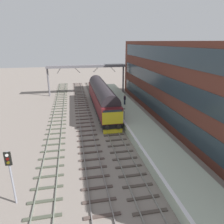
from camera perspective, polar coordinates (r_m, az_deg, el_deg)
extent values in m
plane|color=gray|center=(29.73, -1.34, -2.62)|extent=(140.00, 140.00, 0.00)
cube|color=gray|center=(29.60, -2.71, -2.59)|extent=(0.07, 60.00, 0.15)
cube|color=gray|center=(29.83, 0.02, -2.39)|extent=(0.07, 60.00, 0.15)
cube|color=#463D37|center=(15.67, 10.56, -25.73)|extent=(2.50, 0.26, 0.09)
cube|color=#463D37|center=(16.59, 8.72, -22.56)|extent=(2.50, 0.26, 0.09)
cube|color=#463D37|center=(17.56, 7.16, -19.71)|extent=(2.50, 0.26, 0.09)
cube|color=#463D37|center=(18.59, 5.81, -17.16)|extent=(2.50, 0.26, 0.09)
cube|color=#463D37|center=(19.66, 4.64, -14.88)|extent=(2.50, 0.26, 0.09)
cube|color=#463D37|center=(20.76, 3.61, -12.83)|extent=(2.50, 0.26, 0.09)
cube|color=#463D37|center=(21.89, 2.70, -10.98)|extent=(2.50, 0.26, 0.09)
cube|color=#463D37|center=(23.04, 1.89, -9.32)|extent=(2.50, 0.26, 0.09)
cube|color=#463D37|center=(24.22, 1.16, -7.81)|extent=(2.50, 0.26, 0.09)
cube|color=#463D37|center=(25.42, 0.51, -6.45)|extent=(2.50, 0.26, 0.09)
cube|color=#463D37|center=(26.63, -0.08, -5.20)|extent=(2.50, 0.26, 0.09)
cube|color=#463D37|center=(27.86, -0.62, -4.07)|extent=(2.50, 0.26, 0.09)
cube|color=#463D37|center=(29.09, -1.11, -3.03)|extent=(2.50, 0.26, 0.09)
cube|color=#463D37|center=(30.34, -1.56, -2.08)|extent=(2.50, 0.26, 0.09)
cube|color=#463D37|center=(31.60, -1.97, -1.20)|extent=(2.50, 0.26, 0.09)
cube|color=#463D37|center=(32.87, -2.35, -0.39)|extent=(2.50, 0.26, 0.09)
cube|color=#463D37|center=(34.14, -2.70, 0.36)|extent=(2.50, 0.26, 0.09)
cube|color=#463D37|center=(35.43, -3.03, 1.06)|extent=(2.50, 0.26, 0.09)
cube|color=#463D37|center=(36.71, -3.34, 1.71)|extent=(2.50, 0.26, 0.09)
cube|color=#463D37|center=(38.00, -3.62, 2.31)|extent=(2.50, 0.26, 0.09)
cube|color=#463D37|center=(39.30, -3.88, 2.87)|extent=(2.50, 0.26, 0.09)
cube|color=#463D37|center=(40.60, -4.13, 3.40)|extent=(2.50, 0.26, 0.09)
cube|color=#463D37|center=(41.91, -4.37, 3.90)|extent=(2.50, 0.26, 0.09)
cube|color=#463D37|center=(43.22, -4.59, 4.36)|extent=(2.50, 0.26, 0.09)
cube|color=#463D37|center=(44.53, -4.79, 4.80)|extent=(2.50, 0.26, 0.09)
cube|color=#463D37|center=(45.85, -4.99, 5.21)|extent=(2.50, 0.26, 0.09)
cube|color=#463D37|center=(47.16, -5.17, 5.60)|extent=(2.50, 0.26, 0.09)
cube|color=#463D37|center=(48.48, -5.35, 5.97)|extent=(2.50, 0.26, 0.09)
cube|color=#463D37|center=(49.81, -5.51, 6.32)|extent=(2.50, 0.26, 0.09)
cube|color=#463D37|center=(51.13, -5.67, 6.65)|extent=(2.50, 0.26, 0.09)
cube|color=#463D37|center=(52.46, -5.82, 6.96)|extent=(2.50, 0.26, 0.09)
cube|color=#463D37|center=(53.79, -5.96, 7.26)|extent=(2.50, 0.26, 0.09)
cube|color=#463D37|center=(55.12, -6.10, 7.54)|extent=(2.50, 0.26, 0.09)
cube|color=#463D37|center=(56.45, -6.23, 7.81)|extent=(2.50, 0.26, 0.09)
cube|color=#463D37|center=(57.79, -6.35, 8.07)|extent=(2.50, 0.26, 0.09)
cube|color=gray|center=(29.35, -8.95, -3.01)|extent=(0.07, 60.00, 0.15)
cube|color=gray|center=(29.42, -6.16, -2.82)|extent=(0.07, 60.00, 0.15)
cube|color=#483A35|center=(15.24, -2.69, -26.95)|extent=(2.50, 0.26, 0.09)
cube|color=#483A35|center=(16.23, -3.49, -23.45)|extent=(2.50, 0.26, 0.09)
cube|color=#483A35|center=(17.28, -4.16, -20.36)|extent=(2.50, 0.26, 0.09)
cube|color=#483A35|center=(18.37, -4.72, -17.62)|extent=(2.50, 0.26, 0.09)
cube|color=#483A35|center=(19.51, -5.21, -15.20)|extent=(2.50, 0.26, 0.09)
cube|color=#483A35|center=(20.67, -5.64, -13.04)|extent=(2.50, 0.26, 0.09)
cube|color=#483A35|center=(21.86, -6.01, -11.12)|extent=(2.50, 0.26, 0.09)
cube|color=#483A35|center=(23.08, -6.34, -9.39)|extent=(2.50, 0.26, 0.09)
cube|color=#483A35|center=(24.31, -6.64, -7.84)|extent=(2.50, 0.26, 0.09)
cube|color=#483A35|center=(25.56, -6.90, -6.44)|extent=(2.50, 0.26, 0.09)
cube|color=#483A35|center=(26.82, -7.14, -5.18)|extent=(2.50, 0.26, 0.09)
cube|color=#483A35|center=(28.10, -7.36, -4.02)|extent=(2.50, 0.26, 0.09)
cube|color=#483A35|center=(29.39, -7.55, -2.97)|extent=(2.50, 0.26, 0.09)
cube|color=#483A35|center=(30.69, -7.73, -2.00)|extent=(2.50, 0.26, 0.09)
cube|color=#483A35|center=(31.99, -7.90, -1.12)|extent=(2.50, 0.26, 0.09)
cube|color=#483A35|center=(33.30, -8.05, -0.30)|extent=(2.50, 0.26, 0.09)
cube|color=#483A35|center=(34.62, -8.19, 0.45)|extent=(2.50, 0.26, 0.09)
cube|color=#483A35|center=(35.95, -8.32, 1.15)|extent=(2.50, 0.26, 0.09)
cube|color=#483A35|center=(37.28, -8.44, 1.80)|extent=(2.50, 0.26, 0.09)
cube|color=#483A35|center=(38.61, -8.55, 2.40)|extent=(2.50, 0.26, 0.09)
cube|color=#483A35|center=(39.95, -8.66, 2.97)|extent=(2.50, 0.26, 0.09)
cube|color=#483A35|center=(41.29, -8.75, 3.49)|extent=(2.50, 0.26, 0.09)
cube|color=#483A35|center=(42.64, -8.85, 3.99)|extent=(2.50, 0.26, 0.09)
cube|color=#483A35|center=(43.99, -8.93, 4.45)|extent=(2.50, 0.26, 0.09)
cube|color=#483A35|center=(45.34, -9.01, 4.89)|extent=(2.50, 0.26, 0.09)
cube|color=#483A35|center=(46.70, -9.09, 5.30)|extent=(2.50, 0.26, 0.09)
cube|color=#483A35|center=(48.05, -9.16, 5.69)|extent=(2.50, 0.26, 0.09)
cube|color=#483A35|center=(49.41, -9.23, 6.05)|extent=(2.50, 0.26, 0.09)
cube|color=#483A35|center=(50.77, -9.30, 6.40)|extent=(2.50, 0.26, 0.09)
cube|color=#483A35|center=(52.13, -9.36, 6.73)|extent=(2.50, 0.26, 0.09)
cube|color=#483A35|center=(53.50, -9.42, 7.04)|extent=(2.50, 0.26, 0.09)
cube|color=#483A35|center=(54.87, -9.47, 7.34)|extent=(2.50, 0.26, 0.09)
cube|color=#483A35|center=(56.23, -9.53, 7.62)|extent=(2.50, 0.26, 0.09)
cube|color=#483A35|center=(57.60, -9.58, 7.89)|extent=(2.50, 0.26, 0.09)
cube|color=slate|center=(29.52, -16.51, -3.47)|extent=(0.07, 60.00, 0.15)
cube|color=slate|center=(29.40, -13.73, -3.30)|extent=(0.07, 60.00, 0.15)
cube|color=#44483A|center=(15.83, -18.76, -26.03)|extent=(2.50, 0.26, 0.09)
cube|color=#44483A|center=(16.89, -18.14, -22.55)|extent=(2.50, 0.26, 0.09)
cube|color=#44483A|center=(18.00, -17.61, -19.48)|extent=(2.50, 0.26, 0.09)
cube|color=#44483A|center=(19.17, -17.17, -16.78)|extent=(2.50, 0.26, 0.09)
cube|color=#44483A|center=(20.37, -16.79, -14.39)|extent=(2.50, 0.26, 0.09)
cube|color=#44483A|center=(21.61, -16.46, -12.27)|extent=(2.50, 0.26, 0.09)
cube|color=#44483A|center=(22.87, -16.16, -10.38)|extent=(2.50, 0.26, 0.09)
cube|color=#44483A|center=(24.15, -15.91, -8.69)|extent=(2.50, 0.26, 0.09)
cube|color=#44483A|center=(25.46, -15.68, -7.17)|extent=(2.50, 0.26, 0.09)
cube|color=#44483A|center=(26.78, -15.47, -5.81)|extent=(2.50, 0.26, 0.09)
cube|color=#44483A|center=(28.11, -15.29, -4.57)|extent=(2.50, 0.26, 0.09)
cube|color=#44483A|center=(29.46, -15.12, -3.44)|extent=(2.50, 0.26, 0.09)
cube|color=#44483A|center=(30.82, -14.97, -2.41)|extent=(2.50, 0.26, 0.09)
cube|color=#44483A|center=(32.18, -14.83, -1.47)|extent=(2.50, 0.26, 0.09)
cube|color=#44483A|center=(33.56, -14.70, -0.61)|extent=(2.50, 0.26, 0.09)
cube|color=#44483A|center=(34.94, -14.58, 0.19)|extent=(2.50, 0.26, 0.09)
cube|color=#44483A|center=(36.33, -14.47, 0.92)|extent=(2.50, 0.26, 0.09)
cube|color=#44483A|center=(37.72, -14.37, 1.61)|extent=(2.50, 0.26, 0.09)
cube|color=#44483A|center=(39.12, -14.28, 2.24)|extent=(2.50, 0.26, 0.09)
cube|color=#44483A|center=(40.53, -14.19, 2.83)|extent=(2.50, 0.26, 0.09)
cube|color=#44483A|center=(41.93, -14.11, 3.38)|extent=(2.50, 0.26, 0.09)
cube|color=#44483A|center=(43.35, -14.03, 3.89)|extent=(2.50, 0.26, 0.09)
cube|color=#44483A|center=(44.76, -13.96, 4.37)|extent=(2.50, 0.26, 0.09)
cube|color=#44483A|center=(46.18, -13.89, 4.82)|extent=(2.50, 0.26, 0.09)
cube|color=#44483A|center=(47.60, -13.83, 5.25)|extent=(2.50, 0.26, 0.09)
cube|color=#44483A|center=(49.02, -13.77, 5.65)|extent=(2.50, 0.26, 0.09)
cube|color=#44483A|center=(50.45, -13.71, 6.02)|extent=(2.50, 0.26, 0.09)
cube|color=#44483A|center=(51.88, -13.66, 6.38)|extent=(2.50, 0.26, 0.09)
cube|color=#44483A|center=(53.31, -13.61, 6.72)|extent=(2.50, 0.26, 0.09)
cube|color=#44483A|center=(54.74, -13.56, 7.04)|extent=(2.50, 0.26, 0.09)
cube|color=#44483A|center=(56.17, -13.51, 7.34)|extent=(2.50, 0.26, 0.09)
cube|color=#44483A|center=(57.60, -13.47, 7.63)|extent=(2.50, 0.26, 0.09)
cube|color=#A9B7A3|center=(30.33, 5.38, -1.25)|extent=(4.00, 44.00, 1.00)
cube|color=white|center=(29.70, 1.98, -0.58)|extent=(0.30, 44.00, 0.01)
cube|color=brown|center=(28.99, 18.72, 7.20)|extent=(4.63, 41.44, 11.05)
cube|color=#2A3942|center=(28.80, 13.91, 0.36)|extent=(0.06, 38.13, 2.06)
cube|color=#2A3942|center=(27.87, 14.52, 7.55)|extent=(0.06, 38.13, 2.06)
cube|color=#2A3942|center=(27.41, 15.17, 15.10)|extent=(0.06, 38.13, 2.06)
cube|color=black|center=(34.11, -2.78, 1.71)|extent=(2.56, 18.04, 0.60)
cube|color=#56161A|center=(33.73, -2.81, 3.90)|extent=(2.70, 18.04, 2.10)
cylinder|color=#282227|center=(33.42, -2.85, 5.93)|extent=(2.56, 16.59, 2.57)
cube|color=yellow|center=(25.27, 0.21, -1.73)|extent=(2.65, 0.08, 1.58)
cube|color=#232D3D|center=(25.04, 0.20, -0.16)|extent=(2.38, 0.04, 0.64)
cube|color=#232D3D|center=(33.86, -0.52, 4.51)|extent=(0.04, 12.62, 0.44)
cylinder|color=black|center=(25.37, -1.37, -4.33)|extent=(0.48, 0.35, 0.48)
cylinder|color=black|center=(25.64, 1.94, -4.07)|extent=(0.48, 0.35, 0.48)
cube|color=yellow|center=(25.89, 0.23, -5.36)|extent=(2.43, 0.36, 0.47)
cylinder|color=black|center=(27.33, -0.47, -3.46)|extent=(1.64, 1.04, 1.04)
cylinder|color=black|center=(28.33, -0.89, -2.62)|extent=(1.64, 1.04, 1.04)
cylinder|color=black|center=(29.34, -1.27, -1.84)|extent=(1.64, 1.04, 1.04)
cylinder|color=black|center=(39.15, -3.90, 3.53)|extent=(1.64, 1.04, 1.04)
cylinder|color=black|center=(40.20, -4.10, 3.94)|extent=(1.64, 1.04, 1.04)
cylinder|color=black|center=(41.25, -4.29, 4.34)|extent=(1.64, 1.04, 1.04)
cylinder|color=gray|center=(16.30, -26.13, -16.30)|extent=(0.14, 0.14, 4.19)
cube|color=black|center=(15.43, -27.05, -11.53)|extent=(0.44, 0.10, 0.99)
cylinder|color=white|center=(15.25, -27.28, -10.68)|extent=(0.20, 0.06, 0.20)
cylinder|color=#500807|center=(15.38, -27.12, -11.59)|extent=(0.20, 0.06, 0.20)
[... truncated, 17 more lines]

